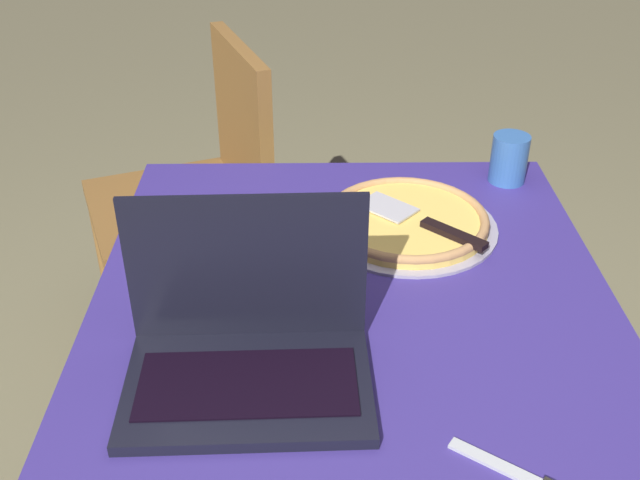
# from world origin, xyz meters

# --- Properties ---
(dining_table) EXTENTS (1.05, 0.88, 0.75)m
(dining_table) POSITION_xyz_m (0.00, 0.00, 0.66)
(dining_table) COLOR navy
(dining_table) RESTS_ON ground_plane
(laptop) EXTENTS (0.24, 0.36, 0.26)m
(laptop) POSITION_xyz_m (-0.16, 0.16, 0.80)
(laptop) COLOR black
(laptop) RESTS_ON dining_table
(pizza_plate) EXTENTS (0.24, 0.24, 0.04)m
(pizza_plate) POSITION_xyz_m (0.22, 0.26, 0.76)
(pizza_plate) COLOR white
(pizza_plate) RESTS_ON dining_table
(pizza_tray) EXTENTS (0.35, 0.35, 0.03)m
(pizza_tray) POSITION_xyz_m (0.24, -0.11, 0.76)
(pizza_tray) COLOR #9C96AA
(pizza_tray) RESTS_ON dining_table
(drink_cup) EXTENTS (0.08, 0.08, 0.10)m
(drink_cup) POSITION_xyz_m (0.44, -0.35, 0.80)
(drink_cup) COLOR #3464A7
(drink_cup) RESTS_ON dining_table
(chair_near) EXTENTS (0.58, 0.58, 0.90)m
(chair_near) POSITION_xyz_m (0.84, 0.37, 0.53)
(chair_near) COLOR brown
(chair_near) RESTS_ON ground_plane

